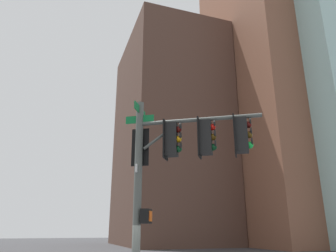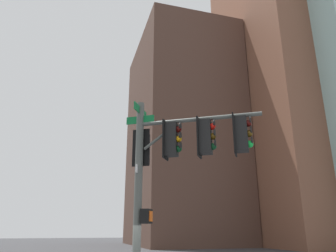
# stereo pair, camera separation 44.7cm
# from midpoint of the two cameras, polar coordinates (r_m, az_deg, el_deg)

# --- Properties ---
(signal_pole_assembly) EXTENTS (2.56, 3.51, 6.19)m
(signal_pole_assembly) POSITION_cam_midpoint_polar(r_m,az_deg,el_deg) (9.36, -0.58, -6.01)
(signal_pole_assembly) COLOR #4C514C
(signal_pole_assembly) RESTS_ON ground_plane
(building_brick_nearside) EXTENTS (21.99, 14.44, 52.38)m
(building_brick_nearside) POSITION_cam_midpoint_polar(r_m,az_deg,el_deg) (59.70, 16.94, 6.29)
(building_brick_nearside) COLOR brown
(building_brick_nearside) RESTS_ON ground_plane
(building_brick_midblock) EXTENTS (23.05, 15.93, 37.27)m
(building_brick_midblock) POSITION_cam_midpoint_polar(r_m,az_deg,el_deg) (58.26, -0.27, -1.85)
(building_brick_midblock) COLOR #4C3328
(building_brick_midblock) RESTS_ON ground_plane
(building_glass_tower) EXTENTS (26.66, 25.80, 75.61)m
(building_glass_tower) POSITION_cam_midpoint_polar(r_m,az_deg,el_deg) (70.24, 24.83, 14.10)
(building_glass_tower) COLOR #9EC6C1
(building_glass_tower) RESTS_ON ground_plane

